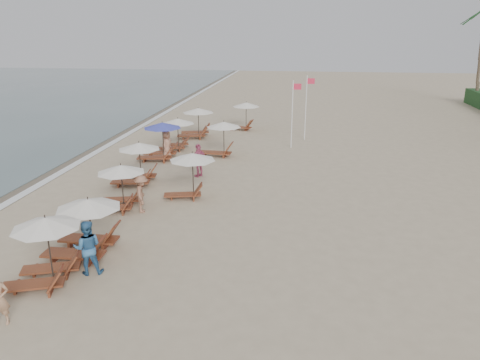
# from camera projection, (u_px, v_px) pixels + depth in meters

# --- Properties ---
(ground) EXTENTS (160.00, 160.00, 0.00)m
(ground) POSITION_uv_depth(u_px,v_px,m) (225.00, 262.00, 16.17)
(ground) COLOR tan
(ground) RESTS_ON ground
(wet_sand_band) EXTENTS (3.20, 140.00, 0.01)m
(wet_sand_band) POSITION_uv_depth(u_px,v_px,m) (48.00, 168.00, 27.26)
(wet_sand_band) COLOR #6B5E4C
(wet_sand_band) RESTS_ON ground
(foam_line) EXTENTS (0.50, 140.00, 0.02)m
(foam_line) POSITION_uv_depth(u_px,v_px,m) (68.00, 168.00, 27.08)
(foam_line) COLOR white
(foam_line) RESTS_ON ground
(lounger_station_0) EXTENTS (2.50, 2.33, 2.31)m
(lounger_station_0) POSITION_uv_depth(u_px,v_px,m) (43.00, 251.00, 14.45)
(lounger_station_0) COLOR brown
(lounger_station_0) RESTS_ON ground
(lounger_station_1) EXTENTS (2.77, 2.31, 2.15)m
(lounger_station_1) POSITION_uv_depth(u_px,v_px,m) (83.00, 228.00, 16.45)
(lounger_station_1) COLOR brown
(lounger_station_1) RESTS_ON ground
(lounger_station_2) EXTENTS (2.48, 2.16, 2.09)m
(lounger_station_2) POSITION_uv_depth(u_px,v_px,m) (118.00, 186.00, 20.67)
(lounger_station_2) COLOR brown
(lounger_station_2) RESTS_ON ground
(lounger_station_3) EXTENTS (2.60, 2.19, 2.25)m
(lounger_station_3) POSITION_uv_depth(u_px,v_px,m) (136.00, 164.00, 24.11)
(lounger_station_3) COLOR brown
(lounger_station_3) RESTS_ON ground
(lounger_station_4) EXTENTS (2.79, 2.37, 2.38)m
(lounger_station_4) POSITION_uv_depth(u_px,v_px,m) (159.00, 142.00, 28.65)
(lounger_station_4) COLOR brown
(lounger_station_4) RESTS_ON ground
(lounger_station_5) EXTENTS (2.52, 2.30, 2.15)m
(lounger_station_5) POSITION_uv_depth(u_px,v_px,m) (175.00, 133.00, 31.06)
(lounger_station_5) COLOR brown
(lounger_station_5) RESTS_ON ground
(lounger_station_6) EXTENTS (2.81, 2.47, 2.25)m
(lounger_station_6) POSITION_uv_depth(u_px,v_px,m) (195.00, 123.00, 34.64)
(lounger_station_6) COLOR brown
(lounger_station_6) RESTS_ON ground
(inland_station_0) EXTENTS (2.58, 2.24, 2.22)m
(inland_station_0) POSITION_uv_depth(u_px,v_px,m) (189.00, 169.00, 21.90)
(inland_station_0) COLOR brown
(inland_station_0) RESTS_ON ground
(inland_station_1) EXTENTS (2.85, 2.24, 2.22)m
(inland_station_1) POSITION_uv_depth(u_px,v_px,m) (219.00, 137.00, 29.36)
(inland_station_1) COLOR brown
(inland_station_1) RESTS_ON ground
(inland_station_2) EXTENTS (2.69, 2.24, 2.22)m
(inland_station_2) POSITION_uv_depth(u_px,v_px,m) (244.00, 113.00, 37.24)
(inland_station_2) COLOR brown
(inland_station_2) RESTS_ON ground
(beachgoer_mid_a) EXTENTS (1.10, 0.97, 1.89)m
(beachgoer_mid_a) POSITION_uv_depth(u_px,v_px,m) (87.00, 247.00, 15.14)
(beachgoer_mid_a) COLOR teal
(beachgoer_mid_a) RESTS_ON ground
(beachgoer_mid_b) EXTENTS (0.97, 1.26, 1.72)m
(beachgoer_mid_b) POSITION_uv_depth(u_px,v_px,m) (142.00, 194.00, 20.34)
(beachgoer_mid_b) COLOR #9A674E
(beachgoer_mid_b) RESTS_ON ground
(beachgoer_far_a) EXTENTS (0.98, 1.17, 1.87)m
(beachgoer_far_a) POSITION_uv_depth(u_px,v_px,m) (199.00, 160.00, 25.31)
(beachgoer_far_a) COLOR #B94A6D
(beachgoer_far_a) RESTS_ON ground
(beachgoer_far_b) EXTENTS (0.67, 0.95, 1.83)m
(beachgoer_far_b) POSITION_uv_depth(u_px,v_px,m) (167.00, 145.00, 28.92)
(beachgoer_far_b) COLOR tan
(beachgoer_far_b) RESTS_ON ground
(flag_pole_near) EXTENTS (0.59, 0.08, 4.61)m
(flag_pole_near) POSITION_uv_depth(u_px,v_px,m) (293.00, 111.00, 31.11)
(flag_pole_near) COLOR silver
(flag_pole_near) RESTS_ON ground
(flag_pole_far) EXTENTS (0.60, 0.08, 4.72)m
(flag_pole_far) POSITION_uv_depth(u_px,v_px,m) (306.00, 105.00, 33.43)
(flag_pole_far) COLOR silver
(flag_pole_far) RESTS_ON ground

